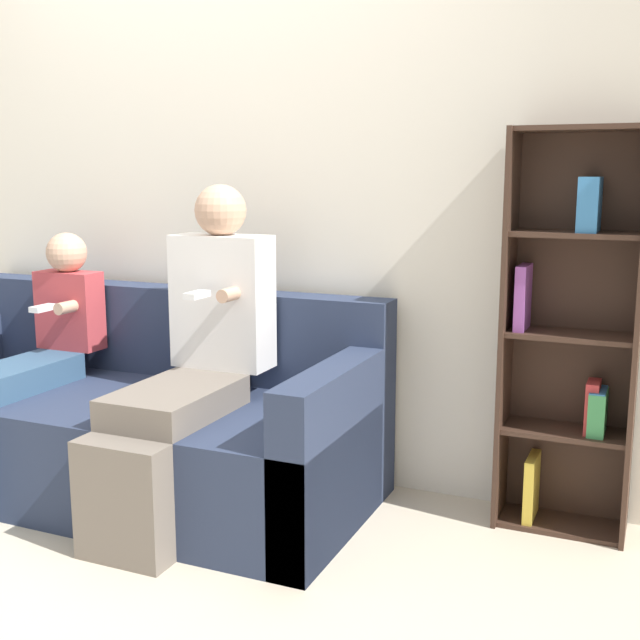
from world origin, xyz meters
TOP-DOWN VIEW (x-y plane):
  - ground_plane at (0.00, 0.00)m, footprint 14.00×14.00m
  - back_wall at (0.00, 1.03)m, footprint 10.00×0.06m
  - couch at (-0.18, 0.55)m, footprint 2.09×0.90m
  - adult_seated at (0.21, 0.46)m, footprint 0.40×0.85m
  - child_seated at (-0.59, 0.40)m, footprint 0.29×0.86m
  - bookshelf at (1.54, 0.90)m, footprint 0.47×0.24m

SIDE VIEW (x-z plane):
  - ground_plane at x=0.00m, z-range 0.00..0.00m
  - couch at x=-0.18m, z-range -0.13..0.68m
  - child_seated at x=-0.59m, z-range 0.00..1.05m
  - adult_seated at x=0.21m, z-range 0.01..1.27m
  - bookshelf at x=1.54m, z-range -0.02..1.45m
  - back_wall at x=0.00m, z-range 0.00..2.55m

